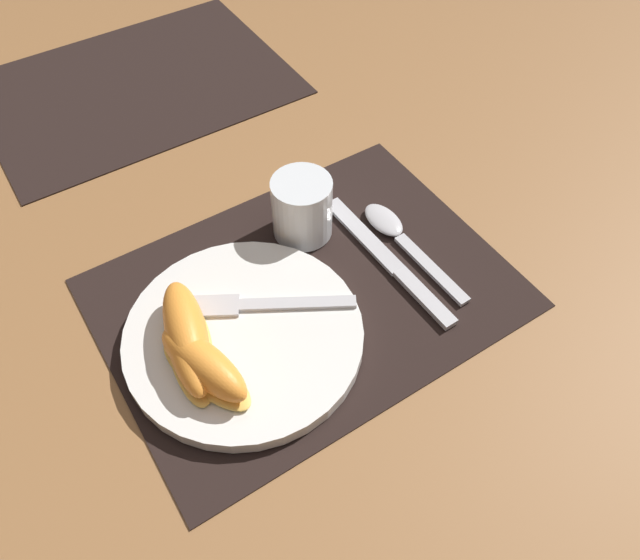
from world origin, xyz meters
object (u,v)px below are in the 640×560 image
knife (390,262)px  citrus_wedge_1 (187,345)px  spoon (396,232)px  plate (244,336)px  citrus_wedge_2 (204,366)px  fork (247,305)px  juice_glass (302,211)px  citrus_wedge_0 (186,331)px

knife → citrus_wedge_1: 0.25m
knife → spoon: 0.05m
plate → citrus_wedge_2: (-0.05, -0.03, 0.03)m
plate → citrus_wedge_2: size_ratio=2.01×
plate → fork: fork is taller
citrus_wedge_1 → juice_glass: bearing=26.3°
citrus_wedge_2 → citrus_wedge_0: bearing=86.3°
knife → citrus_wedge_2: citrus_wedge_2 is taller
plate → citrus_wedge_2: bearing=-155.0°
knife → citrus_wedge_1: (-0.25, 0.00, 0.03)m
spoon → knife: bearing=-135.4°
citrus_wedge_2 → plate: bearing=25.0°
citrus_wedge_0 → citrus_wedge_1: size_ratio=0.96×
citrus_wedge_1 → knife: bearing=-0.9°
plate → fork: bearing=54.1°
spoon → citrus_wedge_2: 0.28m
citrus_wedge_2 → fork: bearing=35.0°
juice_glass → citrus_wedge_0: 0.20m
juice_glass → citrus_wedge_2: (-0.19, -0.12, 0.00)m
juice_glass → spoon: 0.11m
juice_glass → citrus_wedge_0: size_ratio=0.59×
juice_glass → knife: bearing=-60.1°
spoon → citrus_wedge_0: size_ratio=1.37×
citrus_wedge_1 → citrus_wedge_2: (0.00, -0.03, 0.00)m
knife → citrus_wedge_0: size_ratio=1.74×
fork → citrus_wedge_2: citrus_wedge_2 is taller
spoon → citrus_wedge_2: (-0.27, -0.06, 0.03)m
plate → juice_glass: (0.13, 0.10, 0.03)m
spoon → citrus_wedge_0: (-0.27, -0.01, 0.03)m
spoon → citrus_wedge_0: citrus_wedge_0 is taller
fork → citrus_wedge_1: bearing=-165.0°
citrus_wedge_2 → juice_glass: bearing=33.7°
citrus_wedge_1 → citrus_wedge_0: bearing=65.0°
knife → citrus_wedge_0: 0.24m
plate → citrus_wedge_0: (-0.05, 0.02, 0.03)m
citrus_wedge_0 → citrus_wedge_2: bearing=-93.7°
fork → plate: bearing=-125.9°
juice_glass → citrus_wedge_2: bearing=-146.3°
juice_glass → spoon: size_ratio=0.43×
fork → citrus_wedge_0: (-0.07, -0.01, 0.02)m
plate → spoon: size_ratio=1.40×
knife → spoon: size_ratio=1.27×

